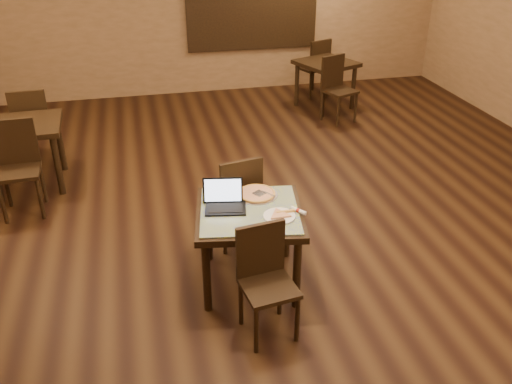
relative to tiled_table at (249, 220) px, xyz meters
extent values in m
plane|color=black|center=(0.81, 0.71, -0.66)|extent=(10.00, 10.00, 0.00)
cube|color=#956F4C|center=(0.81, 5.71, 0.84)|extent=(8.00, 0.02, 3.00)
cube|color=teal|center=(1.31, 5.68, 0.89)|extent=(2.20, 0.04, 1.50)
cube|color=black|center=(1.31, 5.66, 0.89)|extent=(2.34, 0.02, 1.64)
cylinder|color=black|center=(-0.44, -0.31, -0.31)|extent=(0.07, 0.07, 0.71)
cylinder|color=black|center=(-0.31, 0.44, -0.31)|extent=(0.07, 0.07, 0.71)
cylinder|color=black|center=(0.31, -0.44, -0.31)|extent=(0.07, 0.07, 0.71)
cylinder|color=black|center=(0.44, 0.31, -0.31)|extent=(0.07, 0.07, 0.71)
cube|color=black|center=(0.00, 0.00, 0.06)|extent=(1.06, 1.06, 0.06)
cube|color=#1C2BB6|center=(0.00, 0.00, 0.09)|extent=(0.97, 0.97, 0.02)
cylinder|color=black|center=(-0.15, -0.90, -0.44)|extent=(0.04, 0.04, 0.43)
cylinder|color=black|center=(-0.20, -0.55, -0.44)|extent=(0.04, 0.04, 0.43)
cylinder|color=black|center=(0.20, -0.85, -0.44)|extent=(0.04, 0.04, 0.43)
cylinder|color=black|center=(0.15, -0.50, -0.44)|extent=(0.04, 0.04, 0.43)
cube|color=black|center=(0.00, -0.70, -0.21)|extent=(0.46, 0.46, 0.04)
cube|color=black|center=(-0.03, -0.52, 0.04)|extent=(0.41, 0.10, 0.46)
cylinder|color=black|center=(0.15, 0.92, -0.43)|extent=(0.04, 0.04, 0.46)
cylinder|color=black|center=(0.22, 0.55, -0.43)|extent=(0.04, 0.04, 0.46)
cylinder|color=black|center=(-0.22, 0.85, -0.43)|extent=(0.04, 0.04, 0.46)
cylinder|color=black|center=(-0.15, 0.48, -0.43)|extent=(0.04, 0.04, 0.46)
cube|color=black|center=(0.00, 0.70, -0.18)|extent=(0.50, 0.50, 0.04)
cube|color=black|center=(0.04, 0.51, 0.09)|extent=(0.43, 0.12, 0.49)
cube|color=black|center=(-0.20, 0.05, 0.11)|extent=(0.39, 0.30, 0.02)
cube|color=black|center=(-0.20, 0.17, 0.23)|extent=(0.35, 0.12, 0.23)
cube|color=#C6D6FB|center=(-0.20, 0.17, 0.23)|extent=(0.32, 0.10, 0.20)
cylinder|color=white|center=(0.22, -0.18, 0.11)|extent=(0.27, 0.27, 0.01)
cylinder|color=silver|center=(0.12, 0.24, 0.11)|extent=(0.38, 0.38, 0.01)
cylinder|color=beige|center=(0.12, 0.24, 0.12)|extent=(0.33, 0.33, 0.02)
torus|color=gold|center=(0.12, 0.24, 0.12)|extent=(0.34, 0.34, 0.02)
cube|color=silver|center=(0.14, 0.22, 0.13)|extent=(0.21, 0.25, 0.01)
cylinder|color=white|center=(0.40, -0.14, 0.12)|extent=(0.12, 0.15, 0.03)
cylinder|color=#AC2215|center=(0.40, -0.14, 0.12)|extent=(0.05, 0.04, 0.04)
cylinder|color=black|center=(2.07, 3.95, -0.29)|extent=(0.07, 0.07, 0.74)
cylinder|color=black|center=(1.83, 4.57, -0.29)|extent=(0.07, 0.07, 0.74)
cylinder|color=black|center=(2.70, 4.19, -0.29)|extent=(0.07, 0.07, 0.74)
cylinder|color=black|center=(2.45, 4.82, -0.29)|extent=(0.07, 0.07, 0.74)
cube|color=black|center=(2.26, 4.38, 0.09)|extent=(1.08, 1.08, 0.06)
cylinder|color=black|center=(2.16, 3.46, -0.43)|extent=(0.04, 0.04, 0.47)
cylinder|color=black|center=(2.02, 3.81, -0.43)|extent=(0.04, 0.04, 0.47)
cylinder|color=black|center=(2.51, 3.60, -0.43)|extent=(0.04, 0.04, 0.47)
cylinder|color=black|center=(2.37, 3.95, -0.43)|extent=(0.04, 0.04, 0.47)
cube|color=black|center=(2.26, 3.70, -0.17)|extent=(0.57, 0.57, 0.04)
cube|color=black|center=(2.19, 3.89, 0.10)|extent=(0.42, 0.20, 0.50)
cylinder|color=black|center=(2.37, 5.31, -0.43)|extent=(0.04, 0.04, 0.47)
cylinder|color=black|center=(2.51, 4.96, -0.43)|extent=(0.04, 0.04, 0.47)
cylinder|color=black|center=(2.02, 5.17, -0.43)|extent=(0.04, 0.04, 0.47)
cylinder|color=black|center=(2.16, 4.82, -0.43)|extent=(0.04, 0.04, 0.47)
cube|color=black|center=(2.26, 5.06, -0.17)|extent=(0.57, 0.57, 0.04)
cube|color=black|center=(2.34, 4.88, 0.10)|extent=(0.42, 0.20, 0.50)
cylinder|color=black|center=(-2.55, 2.83, -0.28)|extent=(0.08, 0.08, 0.76)
cylinder|color=black|center=(-1.83, 2.16, -0.28)|extent=(0.08, 0.08, 0.76)
cylinder|color=black|center=(-1.86, 2.85, -0.28)|extent=(0.08, 0.08, 0.76)
cube|color=black|center=(-2.19, 2.49, 0.11)|extent=(0.89, 0.89, 0.06)
cylinder|color=black|center=(-2.38, 1.59, -0.42)|extent=(0.04, 0.04, 0.48)
cylinder|color=black|center=(-2.39, 1.98, -0.42)|extent=(0.04, 0.04, 0.48)
cylinder|color=black|center=(-1.99, 1.61, -0.42)|extent=(0.04, 0.04, 0.48)
cylinder|color=black|center=(-2.00, 2.00, -0.42)|extent=(0.04, 0.04, 0.48)
cube|color=black|center=(-2.19, 1.80, -0.15)|extent=(0.47, 0.47, 0.04)
cube|color=black|center=(-2.20, 2.00, 0.13)|extent=(0.45, 0.06, 0.52)
cylinder|color=black|center=(-2.00, 3.39, -0.42)|extent=(0.04, 0.04, 0.48)
cylinder|color=black|center=(-1.99, 3.01, -0.42)|extent=(0.04, 0.04, 0.48)
cylinder|color=black|center=(-2.39, 3.38, -0.42)|extent=(0.04, 0.04, 0.48)
cylinder|color=black|center=(-2.38, 2.99, -0.42)|extent=(0.04, 0.04, 0.48)
cube|color=black|center=(-2.19, 3.19, -0.15)|extent=(0.47, 0.47, 0.04)
cube|color=black|center=(-2.18, 2.99, 0.13)|extent=(0.45, 0.06, 0.52)
camera|label=1|loc=(-0.86, -3.95, 2.47)|focal=38.00mm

